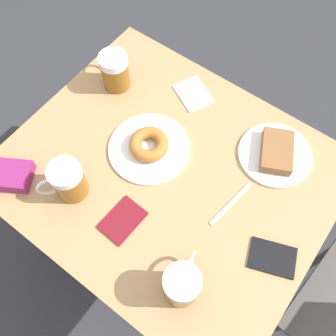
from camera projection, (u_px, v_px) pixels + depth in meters
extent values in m
plane|color=#333338|center=(168.00, 238.00, 1.79)|extent=(8.00, 8.00, 0.00)
cube|color=tan|center=(168.00, 173.00, 1.16)|extent=(0.81, 0.97, 0.03)
cylinder|color=black|center=(138.00, 100.00, 1.73)|extent=(0.04, 0.04, 0.70)
cylinder|color=black|center=(22.00, 221.00, 1.47)|extent=(0.04, 0.04, 0.70)
cylinder|color=black|center=(311.00, 206.00, 1.50)|extent=(0.04, 0.04, 0.70)
cylinder|color=#514C47|center=(318.00, 259.00, 1.52)|extent=(0.03, 0.03, 0.45)
cylinder|color=#514C47|center=(269.00, 329.00, 1.41)|extent=(0.03, 0.03, 0.45)
cylinder|color=white|center=(275.00, 155.00, 1.17)|extent=(0.23, 0.23, 0.01)
cube|color=brown|center=(277.00, 151.00, 1.15)|extent=(0.17, 0.15, 0.03)
cylinder|color=white|center=(149.00, 148.00, 1.18)|extent=(0.26, 0.26, 0.01)
torus|color=#B2702D|center=(149.00, 144.00, 1.15)|extent=(0.12, 0.12, 0.04)
cylinder|color=#8C5619|center=(181.00, 287.00, 0.94)|extent=(0.09, 0.09, 0.10)
cylinder|color=white|center=(182.00, 282.00, 0.88)|extent=(0.09, 0.09, 0.03)
torus|color=silver|center=(189.00, 266.00, 0.95)|extent=(0.08, 0.03, 0.08)
cylinder|color=#8C5619|center=(70.00, 183.00, 1.07)|extent=(0.09, 0.09, 0.10)
cylinder|color=white|center=(64.00, 173.00, 1.01)|extent=(0.09, 0.09, 0.03)
torus|color=silver|center=(51.00, 186.00, 1.05)|extent=(0.07, 0.05, 0.08)
cylinder|color=#8C5619|center=(115.00, 74.00, 1.25)|extent=(0.09, 0.09, 0.10)
cylinder|color=white|center=(113.00, 60.00, 1.19)|extent=(0.09, 0.09, 0.03)
torus|color=silver|center=(110.00, 60.00, 1.26)|extent=(0.05, 0.08, 0.08)
cube|color=white|center=(193.00, 94.00, 1.28)|extent=(0.14, 0.16, 0.00)
cube|color=silver|center=(231.00, 204.00, 1.09)|extent=(0.18, 0.04, 0.00)
cube|color=maroon|center=(123.00, 220.00, 1.07)|extent=(0.13, 0.09, 0.01)
cube|color=black|center=(272.00, 258.00, 1.02)|extent=(0.13, 0.15, 0.01)
cube|color=#8C2366|center=(9.00, 175.00, 1.12)|extent=(0.15, 0.16, 0.04)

